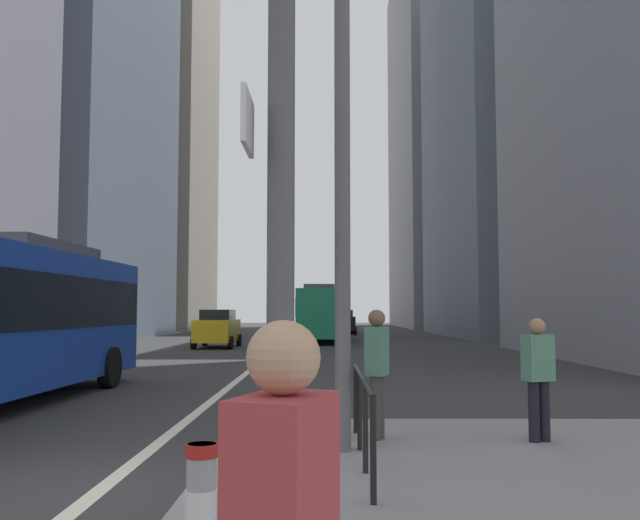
{
  "coord_description": "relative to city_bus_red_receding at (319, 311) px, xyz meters",
  "views": [
    {
      "loc": [
        2.36,
        -7.21,
        1.89
      ],
      "look_at": [
        2.15,
        22.84,
        4.11
      ],
      "focal_mm": 38.51,
      "sensor_mm": 36.0,
      "label": 1
    }
  ],
  "objects": [
    {
      "name": "ground_plane",
      "position": [
        -2.03,
        -15.27,
        -1.84
      ],
      "size": [
        160.0,
        160.0,
        0.0
      ],
      "primitive_type": "plane",
      "color": "#303033"
    },
    {
      "name": "lane_centre_line",
      "position": [
        -2.03,
        -5.27,
        -1.83
      ],
      "size": [
        0.2,
        80.0,
        0.01
      ],
      "primitive_type": "cube",
      "color": "beige",
      "rests_on": "ground"
    },
    {
      "name": "office_tower_right_mid",
      "position": [
        14.97,
        9.44,
        15.93
      ],
      "size": [
        11.11,
        22.7,
        35.53
      ],
      "primitive_type": "cube",
      "color": "slate",
      "rests_on": "ground"
    },
    {
      "name": "office_tower_left_far",
      "position": [
        -18.03,
        27.6,
        21.38
      ],
      "size": [
        12.09,
        16.71,
        46.44
      ],
      "primitive_type": "cube",
      "color": "gray",
      "rests_on": "ground"
    },
    {
      "name": "car_receding_near",
      "position": [
        1.74,
        12.81,
        -0.85
      ],
      "size": [
        2.18,
        4.63,
        1.94
      ],
      "color": "black",
      "rests_on": "ground"
    },
    {
      "name": "office_tower_right_far",
      "position": [
        14.97,
        37.57,
        20.14
      ],
      "size": [
        11.81,
        25.41,
        43.94
      ],
      "primitive_type": "cube",
      "color": "gray",
      "rests_on": "ground"
    },
    {
      "name": "bollard_left",
      "position": [
        -0.41,
        -38.27,
        -1.17
      ],
      "size": [
        0.2,
        0.2,
        0.94
      ],
      "color": "#99999E",
      "rests_on": "median_island"
    },
    {
      "name": "traffic_signal_gantry",
      "position": [
        -1.95,
        -37.08,
        2.26
      ],
      "size": [
        5.83,
        0.65,
        6.0
      ],
      "color": "#515156",
      "rests_on": "median_island"
    },
    {
      "name": "car_receding_far",
      "position": [
        1.19,
        19.95,
        -0.85
      ],
      "size": [
        2.12,
        4.63,
        1.94
      ],
      "color": "#B2A899",
      "rests_on": "ground"
    },
    {
      "name": "pedestrian_railing",
      "position": [
        0.77,
        -34.37,
        -0.98
      ],
      "size": [
        0.06,
        3.67,
        0.98
      ],
      "color": "black",
      "rests_on": "median_island"
    },
    {
      "name": "street_lamp_post",
      "position": [
        0.56,
        -33.82,
        3.45
      ],
      "size": [
        5.5,
        0.32,
        8.0
      ],
      "color": "#56565B",
      "rests_on": "median_island"
    },
    {
      "name": "car_oncoming_mid",
      "position": [
        -5.19,
        -7.14,
        -0.85
      ],
      "size": [
        2.08,
        4.48,
        1.94
      ],
      "color": "gold",
      "rests_on": "ground"
    },
    {
      "name": "pedestrian_waiting",
      "position": [
        1.04,
        -33.03,
        -0.71
      ],
      "size": [
        0.36,
        0.44,
        1.75
      ],
      "color": "#423D38",
      "rests_on": "median_island"
    },
    {
      "name": "pedestrian_far",
      "position": [
        3.18,
        -33.21,
        -0.78
      ],
      "size": [
        0.44,
        0.35,
        1.64
      ],
      "color": "black",
      "rests_on": "median_island"
    },
    {
      "name": "city_bus_red_receding",
      "position": [
        0.0,
        0.0,
        0.0
      ],
      "size": [
        2.72,
        11.34,
        3.4
      ],
      "color": "#198456",
      "rests_on": "ground"
    }
  ]
}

